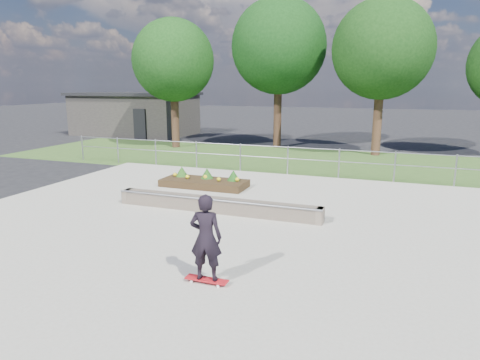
% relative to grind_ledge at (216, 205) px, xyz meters
% --- Properties ---
extents(ground, '(120.00, 120.00, 0.00)m').
position_rel_grind_ledge_xyz_m(ground, '(0.62, -1.77, -0.26)').
color(ground, black).
rests_on(ground, ground).
extents(grass_verge, '(30.00, 8.00, 0.02)m').
position_rel_grind_ledge_xyz_m(grass_verge, '(0.62, 9.23, -0.25)').
color(grass_verge, '#325120').
rests_on(grass_verge, ground).
extents(concrete_slab, '(15.00, 15.00, 0.06)m').
position_rel_grind_ledge_xyz_m(concrete_slab, '(0.62, -1.77, -0.23)').
color(concrete_slab, '#9F9C8D').
rests_on(concrete_slab, ground).
extents(fence, '(20.06, 0.06, 1.20)m').
position_rel_grind_ledge_xyz_m(fence, '(0.62, 5.73, 0.51)').
color(fence, '#9CA0A5').
rests_on(fence, ground).
extents(building, '(8.40, 5.40, 3.00)m').
position_rel_grind_ledge_xyz_m(building, '(-13.38, 16.22, 1.25)').
color(building, '#2A2826').
rests_on(building, ground).
extents(tree_far_left, '(4.55, 4.55, 7.15)m').
position_rel_grind_ledge_xyz_m(tree_far_left, '(-7.38, 11.23, 4.59)').
color(tree_far_left, '#331E14').
rests_on(tree_far_left, ground).
extents(tree_mid_left, '(5.25, 5.25, 8.25)m').
position_rel_grind_ledge_xyz_m(tree_mid_left, '(-1.88, 13.23, 5.34)').
color(tree_mid_left, black).
rests_on(tree_mid_left, ground).
extents(tree_mid_right, '(4.90, 4.90, 7.70)m').
position_rel_grind_ledge_xyz_m(tree_mid_right, '(3.62, 12.23, 4.97)').
color(tree_mid_right, '#392216').
rests_on(tree_mid_right, ground).
extents(grind_ledge, '(6.00, 0.44, 0.43)m').
position_rel_grind_ledge_xyz_m(grind_ledge, '(0.00, 0.00, 0.00)').
color(grind_ledge, brown).
rests_on(grind_ledge, concrete_slab).
extents(planter_bed, '(3.00, 1.20, 0.61)m').
position_rel_grind_ledge_xyz_m(planter_bed, '(-1.60, 2.71, -0.02)').
color(planter_bed, black).
rests_on(planter_bed, concrete_slab).
extents(skateboarder, '(0.80, 0.47, 1.66)m').
position_rel_grind_ledge_xyz_m(skateboarder, '(1.59, -4.11, 0.66)').
color(skateboarder, white).
rests_on(skateboarder, concrete_slab).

